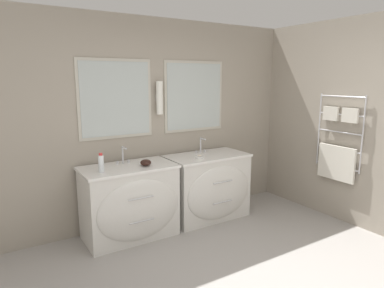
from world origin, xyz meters
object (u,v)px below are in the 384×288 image
object	(u,v)px
vanity_left	(131,202)
amenity_bowl	(146,163)
vanity_right	(208,186)
toiletry_bottle	(101,163)

from	to	relation	value
vanity_left	amenity_bowl	world-z (taller)	amenity_bowl
vanity_right	amenity_bowl	size ratio (longest dim) A/B	8.53
toiletry_bottle	amenity_bowl	distance (m)	0.53
toiletry_bottle	amenity_bowl	bearing A→B (deg)	0.40
vanity_left	vanity_right	size ratio (longest dim) A/B	1.00
toiletry_bottle	amenity_bowl	world-z (taller)	toiletry_bottle
vanity_left	amenity_bowl	xyz separation A→B (m)	(0.18, -0.06, 0.46)
amenity_bowl	toiletry_bottle	bearing A→B (deg)	-179.60
vanity_right	amenity_bowl	distance (m)	1.04
toiletry_bottle	amenity_bowl	xyz separation A→B (m)	(0.52, 0.00, -0.06)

